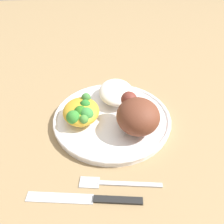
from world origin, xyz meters
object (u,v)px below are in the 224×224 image
(fork, at_px, (115,183))
(knife, at_px, (94,199))
(plate, at_px, (112,118))
(mac_cheese_with_broccoli, at_px, (81,111))
(roasted_chicken, at_px, (137,115))
(rice_pile, at_px, (116,92))

(fork, height_order, knife, knife)
(plate, bearing_deg, mac_cheese_with_broccoli, 93.34)
(roasted_chicken, height_order, knife, roasted_chicken)
(plate, distance_m, fork, 0.16)
(rice_pile, height_order, mac_cheese_with_broccoli, mac_cheese_with_broccoli)
(roasted_chicken, bearing_deg, knife, 147.23)
(mac_cheese_with_broccoli, bearing_deg, knife, -173.99)
(roasted_chicken, distance_m, knife, 0.18)
(roasted_chicken, xyz_separation_m, fork, (-0.12, 0.06, -0.05))
(fork, relative_size, knife, 0.75)
(mac_cheese_with_broccoli, height_order, knife, mac_cheese_with_broccoli)
(roasted_chicken, relative_size, rice_pile, 0.97)
(plate, distance_m, knife, 0.19)
(plate, distance_m, rice_pile, 0.07)
(roasted_chicken, bearing_deg, plate, 47.15)
(plate, xyz_separation_m, mac_cheese_with_broccoli, (-0.00, 0.07, 0.03))
(fork, bearing_deg, knife, 125.35)
(rice_pile, relative_size, fork, 0.73)
(plate, xyz_separation_m, rice_pile, (0.06, -0.02, 0.03))
(plate, height_order, knife, plate)
(plate, height_order, mac_cheese_with_broccoli, mac_cheese_with_broccoli)
(roasted_chicken, xyz_separation_m, rice_pile, (0.11, 0.03, -0.02))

